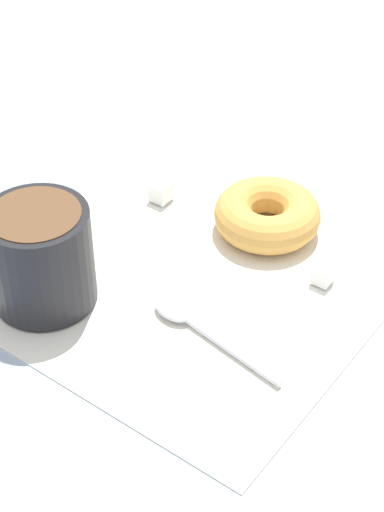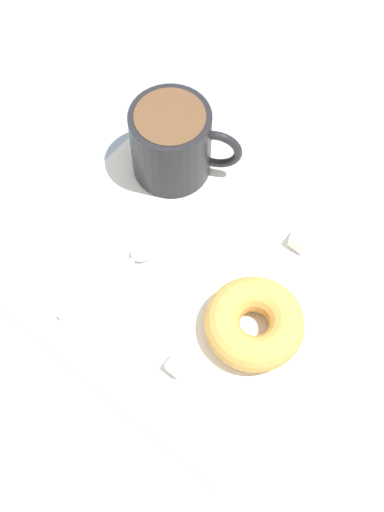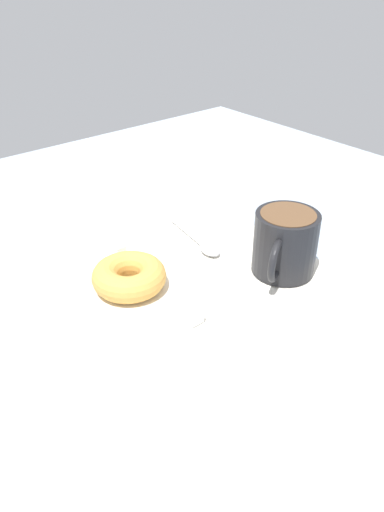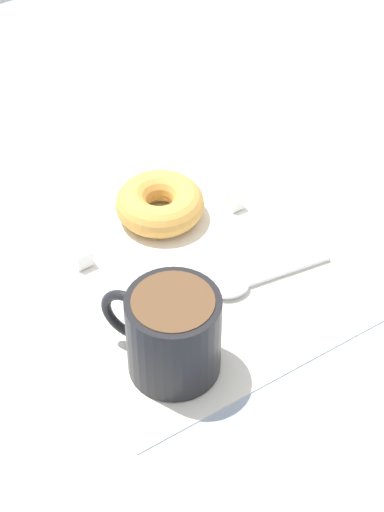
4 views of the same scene
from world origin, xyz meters
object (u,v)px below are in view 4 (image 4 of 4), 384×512
at_px(spoon, 247,284).
at_px(sugar_cube_extra, 82,257).
at_px(donut, 160,203).
at_px(sugar_cube, 235,201).
at_px(coffee_cup, 172,332).

xyz_separation_m(spoon, sugar_cube_extra, (-0.12, -0.12, 0.00)).
bearing_deg(donut, sugar_cube_extra, -79.95).
relative_size(sugar_cube, sugar_cube_extra, 0.87).
xyz_separation_m(donut, sugar_cube, (0.03, 0.07, -0.01)).
xyz_separation_m(donut, spoon, (0.14, 0.01, -0.01)).
distance_m(coffee_cup, sugar_cube, 0.23).
bearing_deg(spoon, sugar_cube, 150.10).
bearing_deg(sugar_cube_extra, spoon, 44.99).
relative_size(coffee_cup, donut, 1.16).
relative_size(coffee_cup, sugar_cube, 7.11).
distance_m(donut, sugar_cube_extra, 0.11).
bearing_deg(coffee_cup, sugar_cube_extra, -178.07).
height_order(donut, sugar_cube, donut).
bearing_deg(donut, coffee_cup, -29.04).
bearing_deg(coffee_cup, sugar_cube, 129.92).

